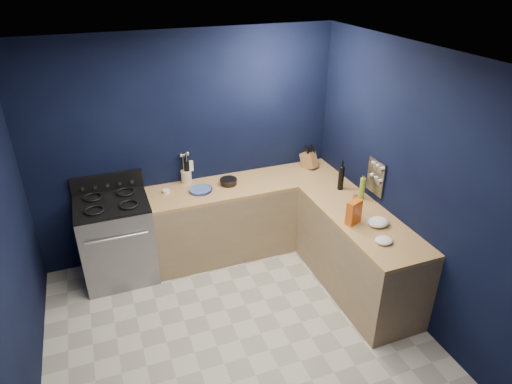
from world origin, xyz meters
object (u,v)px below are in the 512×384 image
gas_range (117,241)px  crouton_bag (354,212)px  utensil_crock (186,177)px  knife_block (309,160)px  plate_stack (200,190)px

gas_range → crouton_bag: (2.21, -1.20, 0.56)m
utensil_crock → crouton_bag: (1.34, -1.47, 0.05)m
gas_range → utensil_crock: (0.88, 0.27, 0.52)m
gas_range → knife_block: (2.39, 0.14, 0.54)m
utensil_crock → crouton_bag: size_ratio=0.61×
plate_stack → knife_block: knife_block is taller
knife_block → crouton_bag: crouton_bag is taller
plate_stack → knife_block: size_ratio=1.27×
crouton_bag → knife_block: bearing=59.6°
plate_stack → crouton_bag: 1.73m
gas_range → crouton_bag: crouton_bag is taller
knife_block → crouton_bag: bearing=-122.7°
plate_stack → crouton_bag: bearing=-43.8°
gas_range → plate_stack: 1.07m
utensil_crock → crouton_bag: bearing=-47.7°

